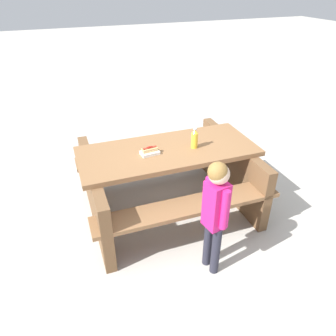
{
  "coord_description": "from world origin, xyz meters",
  "views": [
    {
      "loc": [
        1.03,
        2.64,
        2.26
      ],
      "look_at": [
        0.0,
        0.0,
        0.52
      ],
      "focal_mm": 33.94,
      "sensor_mm": 36.0,
      "label": 1
    }
  ],
  "objects_px": {
    "picnic_table": "(168,174)",
    "child_in_coat": "(216,205)",
    "soda_bottle": "(195,139)",
    "hotdog_tray": "(150,151)"
  },
  "relations": [
    {
      "from": "soda_bottle",
      "to": "child_in_coat",
      "type": "relative_size",
      "value": 0.2
    },
    {
      "from": "picnic_table",
      "to": "child_in_coat",
      "type": "distance_m",
      "value": 0.97
    },
    {
      "from": "hotdog_tray",
      "to": "child_in_coat",
      "type": "bearing_deg",
      "value": 105.35
    },
    {
      "from": "picnic_table",
      "to": "child_in_coat",
      "type": "xyz_separation_m",
      "value": [
        -0.04,
        0.93,
        0.25
      ]
    },
    {
      "from": "soda_bottle",
      "to": "hotdog_tray",
      "type": "distance_m",
      "value": 0.47
    },
    {
      "from": "picnic_table",
      "to": "hotdog_tray",
      "type": "relative_size",
      "value": 9.7
    },
    {
      "from": "soda_bottle",
      "to": "hotdog_tray",
      "type": "bearing_deg",
      "value": -3.89
    },
    {
      "from": "soda_bottle",
      "to": "child_in_coat",
      "type": "bearing_deg",
      "value": 75.76
    },
    {
      "from": "picnic_table",
      "to": "soda_bottle",
      "type": "distance_m",
      "value": 0.49
    },
    {
      "from": "picnic_table",
      "to": "child_in_coat",
      "type": "relative_size",
      "value": 1.68
    }
  ]
}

